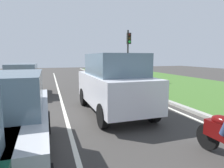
{
  "coord_description": "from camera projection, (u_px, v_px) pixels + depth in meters",
  "views": [
    {
      "loc": [
        -1.18,
        2.58,
        2.16
      ],
      "look_at": [
        0.91,
        9.19,
        1.2
      ],
      "focal_mm": 31.49,
      "sensor_mm": 36.0,
      "label": 1
    }
  ],
  "objects": [
    {
      "name": "grass_verge_right",
      "position": [
        193.0,
        87.0,
        13.97
      ],
      "size": [
        9.0,
        48.0,
        0.06
      ],
      "primitive_type": "cube",
      "color": "#3D6628",
      "rests_on": "ground"
    },
    {
      "name": "traffic_light_near_right",
      "position": [
        128.0,
        47.0,
        16.47
      ],
      "size": [
        0.32,
        0.5,
        4.39
      ],
      "color": "#2D2D2D",
      "rests_on": "ground"
    },
    {
      "name": "ground_plane",
      "position": [
        72.0,
        94.0,
        11.43
      ],
      "size": [
        60.0,
        60.0,
        0.0
      ],
      "primitive_type": "plane",
      "color": "#383533"
    },
    {
      "name": "lane_line_right_edge",
      "position": [
        129.0,
        91.0,
        12.51
      ],
      "size": [
        0.12,
        32.0,
        0.01
      ],
      "primitive_type": "cube",
      "color": "silver",
      "rests_on": "ground"
    },
    {
      "name": "car_hatchback_far",
      "position": [
        23.0,
        80.0,
        10.95
      ],
      "size": [
        1.76,
        3.72,
        1.78
      ],
      "rotation": [
        0.0,
        0.0,
        -0.01
      ],
      "color": "brown",
      "rests_on": "ground"
    },
    {
      "name": "car_suv_ahead",
      "position": [
        113.0,
        83.0,
        7.54
      ],
      "size": [
        2.07,
        4.55,
        2.28
      ],
      "rotation": [
        0.0,
        0.0,
        0.03
      ],
      "color": "silver",
      "rests_on": "ground"
    },
    {
      "name": "car_sedan_left_lane",
      "position": [
        1.0,
        122.0,
        3.79
      ],
      "size": [
        1.9,
        4.33,
        1.86
      ],
      "rotation": [
        0.0,
        0.0,
        0.02
      ],
      "color": "#B7BABF",
      "rests_on": "ground"
    },
    {
      "name": "curb_right",
      "position": [
        137.0,
        90.0,
        12.65
      ],
      "size": [
        0.24,
        48.0,
        0.12
      ],
      "primitive_type": "cube",
      "color": "#9E9B93",
      "rests_on": "ground"
    },
    {
      "name": "lane_line_center",
      "position": [
        60.0,
        95.0,
        11.22
      ],
      "size": [
        0.12,
        32.0,
        0.01
      ],
      "primitive_type": "cube",
      "color": "silver",
      "rests_on": "ground"
    }
  ]
}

